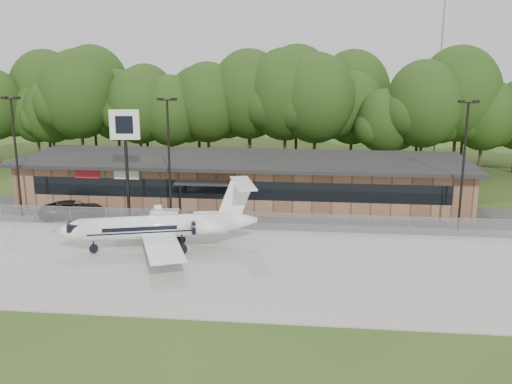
# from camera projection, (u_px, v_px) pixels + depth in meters

# --- Properties ---
(ground) EXTENTS (160.00, 160.00, 0.00)m
(ground) POSITION_uv_depth(u_px,v_px,m) (184.00, 311.00, 30.66)
(ground) COLOR #2E4318
(ground) RESTS_ON ground
(apron) EXTENTS (64.00, 18.00, 0.08)m
(apron) POSITION_uv_depth(u_px,v_px,m) (212.00, 260.00, 38.39)
(apron) COLOR #9E9B93
(apron) RESTS_ON ground
(parking_lot) EXTENTS (50.00, 9.00, 0.06)m
(parking_lot) POSITION_uv_depth(u_px,v_px,m) (236.00, 214.00, 49.51)
(parking_lot) COLOR #383835
(parking_lot) RESTS_ON ground
(terminal) EXTENTS (41.00, 11.65, 4.30)m
(terminal) POSITION_uv_depth(u_px,v_px,m) (243.00, 179.00, 53.31)
(terminal) COLOR #8F6647
(terminal) RESTS_ON ground
(fence) EXTENTS (46.00, 0.04, 1.52)m
(fence) POSITION_uv_depth(u_px,v_px,m) (228.00, 220.00, 44.99)
(fence) COLOR gray
(fence) RESTS_ON ground
(treeline) EXTENTS (72.00, 12.00, 15.00)m
(treeline) POSITION_uv_depth(u_px,v_px,m) (262.00, 106.00, 69.55)
(treeline) COLOR #1F3D13
(treeline) RESTS_ON ground
(radio_mast) EXTENTS (0.20, 0.20, 25.00)m
(radio_mast) POSITION_uv_depth(u_px,v_px,m) (440.00, 64.00, 71.84)
(radio_mast) COLOR gray
(radio_mast) RESTS_ON ground
(light_pole_left) EXTENTS (1.55, 0.30, 10.23)m
(light_pole_left) POSITION_uv_depth(u_px,v_px,m) (16.00, 148.00, 47.17)
(light_pole_left) COLOR black
(light_pole_left) RESTS_ON ground
(light_pole_mid) EXTENTS (1.55, 0.30, 10.23)m
(light_pole_mid) POSITION_uv_depth(u_px,v_px,m) (169.00, 151.00, 45.77)
(light_pole_mid) COLOR black
(light_pole_mid) RESTS_ON ground
(light_pole_right) EXTENTS (1.55, 0.30, 10.23)m
(light_pole_right) POSITION_uv_depth(u_px,v_px,m) (464.00, 156.00, 43.31)
(light_pole_right) COLOR black
(light_pole_right) RESTS_ON ground
(business_jet) EXTENTS (14.27, 12.81, 4.84)m
(business_jet) POSITION_uv_depth(u_px,v_px,m) (162.00, 227.00, 39.89)
(business_jet) COLOR white
(business_jet) RESTS_ON ground
(suv) EXTENTS (5.80, 3.64, 1.49)m
(suv) POSITION_uv_depth(u_px,v_px,m) (73.00, 210.00, 48.20)
(suv) COLOR #333235
(suv) RESTS_ON ground
(pole_sign) EXTENTS (2.43, 0.51, 9.23)m
(pole_sign) POSITION_uv_depth(u_px,v_px,m) (125.00, 136.00, 46.20)
(pole_sign) COLOR black
(pole_sign) RESTS_ON ground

